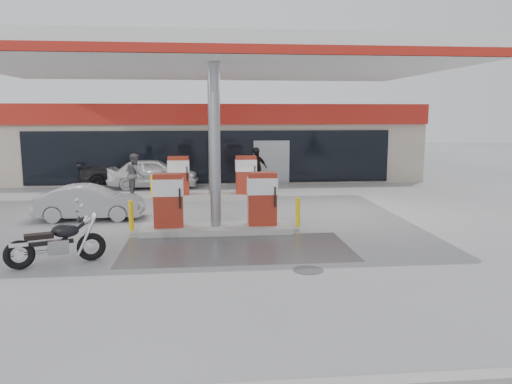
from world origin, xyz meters
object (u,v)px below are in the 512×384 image
at_px(sedan_white, 153,173).
at_px(hatchback_silver, 90,202).
at_px(pump_island_far, 213,182).
at_px(parked_motorcycle, 58,243).
at_px(attendant, 135,175).
at_px(biker_walking, 256,167).
at_px(parked_car_left, 121,172).
at_px(pump_island_near, 216,208).

xyz_separation_m(sedan_white, hatchback_silver, (-1.40, -7.00, -0.14)).
bearing_deg(pump_island_far, parked_motorcycle, -112.76).
height_order(pump_island_far, hatchback_silver, pump_island_far).
bearing_deg(pump_island_far, attendant, 163.21).
distance_m(parked_motorcycle, hatchback_silver, 5.19).
bearing_deg(attendant, parked_motorcycle, 162.53).
xyz_separation_m(pump_island_far, sedan_white, (-2.77, 3.20, 0.01)).
distance_m(pump_island_far, biker_walking, 4.41).
height_order(pump_island_far, parked_car_left, pump_island_far).
bearing_deg(biker_walking, pump_island_far, -117.62).
distance_m(pump_island_far, hatchback_silver, 5.64).
bearing_deg(pump_island_near, parked_car_left, 112.75).
bearing_deg(attendant, parked_car_left, 2.74).
height_order(pump_island_near, parked_car_left, pump_island_near).
distance_m(sedan_white, parked_car_left, 2.32).
height_order(parked_motorcycle, attendant, attendant).
height_order(hatchback_silver, biker_walking, biker_walking).
bearing_deg(parked_motorcycle, sedan_white, 64.44).
distance_m(parked_motorcycle, biker_walking, 14.12).
bearing_deg(pump_island_near, pump_island_far, 90.00).
height_order(sedan_white, biker_walking, biker_walking).
relative_size(parked_motorcycle, sedan_white, 0.51).
xyz_separation_m(parked_car_left, biker_walking, (6.73, -0.93, 0.27)).
relative_size(pump_island_near, pump_island_far, 1.00).
bearing_deg(sedan_white, hatchback_silver, 169.19).
height_order(pump_island_near, sedan_white, pump_island_near).
bearing_deg(parked_car_left, attendant, -175.45).
bearing_deg(sedan_white, pump_island_near, -162.74).
distance_m(pump_island_far, attendant, 3.47).
bearing_deg(pump_island_near, hatchback_silver, 152.18).
relative_size(hatchback_silver, biker_walking, 2.00).
bearing_deg(parked_car_left, sedan_white, -144.52).
relative_size(pump_island_near, biker_walking, 2.91).
xyz_separation_m(attendant, biker_walking, (5.54, 2.80, -0.04)).
bearing_deg(sedan_white, parked_motorcycle, 175.83).
xyz_separation_m(sedan_white, biker_walking, (4.99, 0.60, 0.16)).
height_order(sedan_white, hatchback_silver, sedan_white).
height_order(parked_motorcycle, sedan_white, sedan_white).
distance_m(pump_island_near, biker_walking, 10.05).
bearing_deg(pump_island_near, parked_motorcycle, -141.66).
relative_size(pump_island_far, sedan_white, 1.21).
bearing_deg(hatchback_silver, pump_island_far, -47.35).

